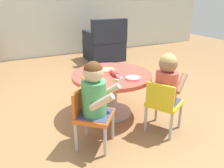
% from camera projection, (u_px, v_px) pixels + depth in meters
% --- Properties ---
extents(ground_plane, '(10.00, 10.00, 0.00)m').
position_uv_depth(ground_plane, '(112.00, 113.00, 2.66)').
color(ground_plane, '#9E7247').
extents(craft_table, '(0.88, 0.88, 0.48)m').
position_uv_depth(craft_table, '(112.00, 84.00, 2.52)').
color(craft_table, silver).
rests_on(craft_table, ground).
extents(child_chair_left, '(0.42, 0.42, 0.54)m').
position_uv_depth(child_chair_left, '(91.00, 115.00, 2.00)').
color(child_chair_left, '#B7B7BC').
rests_on(child_chair_left, ground).
extents(seated_child_left, '(0.44, 0.43, 0.51)m').
position_uv_depth(seated_child_left, '(94.00, 91.00, 1.90)').
color(seated_child_left, '#3F4772').
rests_on(seated_child_left, ground).
extents(child_chair_right, '(0.41, 0.41, 0.54)m').
position_uv_depth(child_chair_right, '(163.00, 103.00, 2.20)').
color(child_chair_right, '#B7B7BC').
rests_on(child_chair_right, ground).
extents(seated_child_right, '(0.43, 0.40, 0.51)m').
position_uv_depth(seated_child_right, '(167.00, 80.00, 2.15)').
color(seated_child_right, '#3F4772').
rests_on(seated_child_right, ground).
extents(armchair_dark, '(0.73, 0.73, 0.85)m').
position_uv_depth(armchair_dark, '(105.00, 45.00, 4.70)').
color(armchair_dark, '#232838').
rests_on(armchair_dark, ground).
extents(rolling_pin, '(0.06, 0.23, 0.05)m').
position_uv_depth(rolling_pin, '(114.00, 73.00, 2.42)').
color(rolling_pin, '#D83F3F').
rests_on(rolling_pin, craft_table).
extents(craft_scissors, '(0.14, 0.11, 0.01)m').
position_uv_depth(craft_scissors, '(117.00, 80.00, 2.30)').
color(craft_scissors, silver).
rests_on(craft_scissors, craft_table).
extents(playdough_blob_0, '(0.16, 0.16, 0.01)m').
position_uv_depth(playdough_blob_0, '(108.00, 70.00, 2.59)').
color(playdough_blob_0, '#F2CC72').
rests_on(playdough_blob_0, craft_table).
extents(playdough_blob_1, '(0.15, 0.15, 0.02)m').
position_uv_depth(playdough_blob_1, '(133.00, 78.00, 2.32)').
color(playdough_blob_1, pink).
rests_on(playdough_blob_1, craft_table).
extents(cookie_cutter_0, '(0.07, 0.07, 0.01)m').
position_uv_depth(cookie_cutter_0, '(99.00, 74.00, 2.46)').
color(cookie_cutter_0, '#3F99D8').
rests_on(cookie_cutter_0, craft_table).
extents(cookie_cutter_1, '(0.07, 0.07, 0.01)m').
position_uv_depth(cookie_cutter_1, '(84.00, 78.00, 2.35)').
color(cookie_cutter_1, orange).
rests_on(cookie_cutter_1, craft_table).
extents(cookie_cutter_2, '(0.06, 0.06, 0.01)m').
position_uv_depth(cookie_cutter_2, '(93.00, 69.00, 2.63)').
color(cookie_cutter_2, '#3F99D8').
rests_on(cookie_cutter_2, craft_table).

